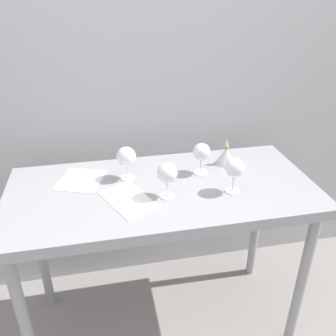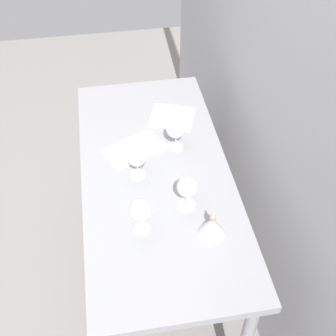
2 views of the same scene
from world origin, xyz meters
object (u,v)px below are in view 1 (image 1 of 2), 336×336
object	(u,v)px
wine_glass_far_right	(202,153)
wine_glass_near_center	(167,174)
tasting_sheet_lower	(128,200)
decanter_funnel	(226,156)
wine_glass_near_right	(234,168)
wine_glass_far_left	(126,157)
tasting_sheet_upper	(81,180)

from	to	relation	value
wine_glass_far_right	wine_glass_near_center	bearing A→B (deg)	-139.24
tasting_sheet_lower	decanter_funnel	size ratio (longest dim) A/B	1.90
wine_glass_near_right	tasting_sheet_lower	xyz separation A→B (m)	(-0.46, 0.02, -0.11)
wine_glass_far_left	tasting_sheet_lower	distance (m)	0.22
tasting_sheet_upper	decanter_funnel	world-z (taller)	decanter_funnel
wine_glass_far_left	tasting_sheet_lower	bearing A→B (deg)	-94.77
wine_glass_far_right	wine_glass_near_center	distance (m)	0.27
tasting_sheet_upper	tasting_sheet_lower	xyz separation A→B (m)	(0.20, -0.21, 0.00)
wine_glass_near_right	tasting_sheet_lower	world-z (taller)	wine_glass_near_right
wine_glass_far_right	decanter_funnel	xyz separation A→B (m)	(0.15, 0.07, -0.06)
tasting_sheet_upper	wine_glass_far_left	bearing A→B (deg)	14.63
tasting_sheet_lower	decanter_funnel	distance (m)	0.58
wine_glass_near_center	tasting_sheet_lower	world-z (taller)	wine_glass_near_center
tasting_sheet_upper	decanter_funnel	size ratio (longest dim) A/B	1.50
wine_glass_far_right	wine_glass_far_left	size ratio (longest dim) A/B	0.97
wine_glass_near_center	decanter_funnel	bearing A→B (deg)	34.43
wine_glass_near_center	decanter_funnel	world-z (taller)	wine_glass_near_center
wine_glass_far_left	decanter_funnel	world-z (taller)	wine_glass_far_left
wine_glass_far_right	tasting_sheet_upper	bearing A→B (deg)	175.94
wine_glass_near_right	tasting_sheet_lower	size ratio (longest dim) A/B	0.61
wine_glass_far_right	tasting_sheet_lower	world-z (taller)	wine_glass_far_right
wine_glass_near_right	wine_glass_far_left	xyz separation A→B (m)	(-0.45, 0.21, -0.01)
wine_glass_far_left	decanter_funnel	size ratio (longest dim) A/B	1.14
decanter_funnel	wine_glass_near_center	bearing A→B (deg)	-145.57
wine_glass_near_right	wine_glass_near_center	bearing A→B (deg)	176.19
wine_glass_far_left	wine_glass_near_center	distance (m)	0.25
wine_glass_near_center	tasting_sheet_upper	size ratio (longest dim) A/B	0.76
wine_glass_far_right	wine_glass_near_right	xyz separation A→B (m)	(0.09, -0.19, 0.01)
wine_glass_near_center	tasting_sheet_lower	size ratio (longest dim) A/B	0.60
wine_glass_far_right	tasting_sheet_lower	distance (m)	0.42
wine_glass_far_right	decanter_funnel	bearing A→B (deg)	24.18
wine_glass_near_right	tasting_sheet_upper	distance (m)	0.71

